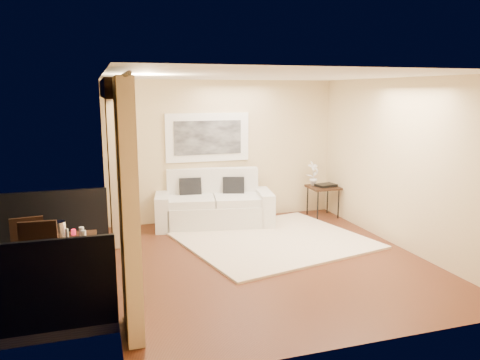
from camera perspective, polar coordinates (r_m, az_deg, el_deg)
name	(u,v)px	position (r m, az deg, el deg)	size (l,w,h in m)	color
floor	(269,260)	(7.11, 3.50, -9.72)	(5.00, 5.00, 0.00)	#5A2D1A
room_shell	(113,89)	(6.22, -15.22, 10.70)	(5.00, 6.40, 5.00)	white
balcony	(28,275)	(6.69, -24.48, -10.46)	(1.81, 2.60, 1.17)	#605B56
curtains	(119,181)	(6.32, -14.51, -0.07)	(0.16, 4.80, 2.64)	tan
artwork	(208,137)	(8.97, -3.96, 5.20)	(1.62, 0.07, 0.92)	white
rug	(274,240)	(7.94, 4.21, -7.36)	(2.85, 2.49, 0.04)	#FCE9CB
sofa	(214,206)	(8.83, -3.21, -3.14)	(2.28, 1.28, 1.03)	white
side_table	(323,189)	(9.49, 10.11, -1.10)	(0.58, 0.58, 0.62)	black
tray	(326,185)	(9.47, 10.42, -0.62)	(0.38, 0.28, 0.05)	black
orchid	(313,174)	(9.46, 8.92, 0.77)	(0.26, 0.17, 0.49)	white
bistro_table	(71,244)	(6.22, -19.89, -7.40)	(0.62, 0.62, 0.70)	black
balcony_chair_far	(29,245)	(6.69, -24.37, -7.23)	(0.44, 0.44, 0.92)	black
balcony_chair_near	(38,258)	(6.00, -23.36, -8.71)	(0.46, 0.46, 0.99)	black
ice_bucket	(59,229)	(6.25, -21.25, -5.65)	(0.18, 0.18, 0.20)	white
candle	(74,232)	(6.31, -19.63, -5.99)	(0.06, 0.06, 0.07)	red
vase	(67,236)	(5.97, -20.33, -6.41)	(0.04, 0.04, 0.18)	silver
glass_a	(84,235)	(6.04, -18.51, -6.40)	(0.06, 0.06, 0.12)	white
glass_b	(82,232)	(6.20, -18.75, -5.98)	(0.06, 0.06, 0.12)	white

